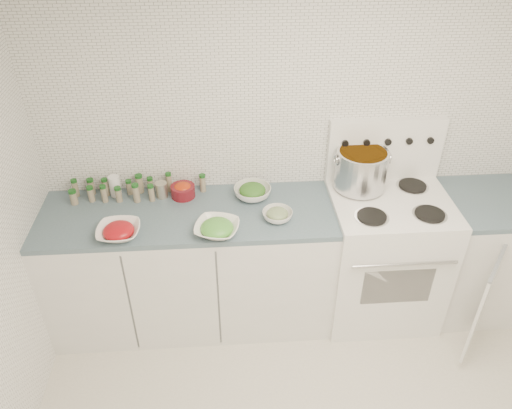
# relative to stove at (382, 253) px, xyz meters

# --- Properties ---
(room_walls) EXTENTS (3.54, 3.04, 2.52)m
(room_walls) POSITION_rel_stove_xyz_m (-0.48, -1.19, 1.06)
(room_walls) COLOR white
(room_walls) RESTS_ON ground
(counter_left) EXTENTS (1.85, 0.62, 0.90)m
(counter_left) POSITION_rel_stove_xyz_m (-1.30, 0.00, -0.05)
(counter_left) COLOR white
(counter_left) RESTS_ON ground
(stove) EXTENTS (0.76, 0.70, 1.36)m
(stove) POSITION_rel_stove_xyz_m (0.00, 0.00, 0.00)
(stove) COLOR white
(stove) RESTS_ON ground
(counter_right) EXTENTS (0.89, 0.94, 0.90)m
(counter_right) POSITION_rel_stove_xyz_m (0.82, -0.00, -0.05)
(counter_right) COLOR white
(counter_right) RESTS_ON ground
(stock_pot) EXTENTS (0.36, 0.33, 0.26)m
(stock_pot) POSITION_rel_stove_xyz_m (-0.18, 0.16, 0.59)
(stock_pot) COLOR silver
(stock_pot) RESTS_ON stove
(bowl_tomato) EXTENTS (0.26, 0.26, 0.08)m
(bowl_tomato) POSITION_rel_stove_xyz_m (-1.69, -0.20, 0.44)
(bowl_tomato) COLOR white
(bowl_tomato) RESTS_ON counter_left
(bowl_snowpea) EXTENTS (0.32, 0.32, 0.09)m
(bowl_snowpea) POSITION_rel_stove_xyz_m (-1.12, -0.22, 0.44)
(bowl_snowpea) COLOR white
(bowl_snowpea) RESTS_ON counter_left
(bowl_broccoli) EXTENTS (0.26, 0.26, 0.10)m
(bowl_broccoli) POSITION_rel_stove_xyz_m (-0.88, 0.15, 0.45)
(bowl_broccoli) COLOR white
(bowl_broccoli) RESTS_ON counter_left
(bowl_zucchini) EXTENTS (0.21, 0.21, 0.07)m
(bowl_zucchini) POSITION_rel_stove_xyz_m (-0.75, -0.10, 0.44)
(bowl_zucchini) COLOR white
(bowl_zucchini) RESTS_ON counter_left
(bowl_pepper) EXTENTS (0.16, 0.16, 0.10)m
(bowl_pepper) POSITION_rel_stove_xyz_m (-1.33, 0.19, 0.45)
(bowl_pepper) COLOR maroon
(bowl_pepper) RESTS_ON counter_left
(salt_canister) EXTENTS (0.08, 0.08, 0.14)m
(salt_canister) POSITION_rel_stove_xyz_m (-1.77, 0.24, 0.47)
(salt_canister) COLOR white
(salt_canister) RESTS_ON counter_left
(tin_can) EXTENTS (0.09, 0.09, 0.10)m
(tin_can) POSITION_rel_stove_xyz_m (-1.47, 0.20, 0.46)
(tin_can) COLOR #A8A28E
(tin_can) RESTS_ON counter_left
(spice_cluster) EXTENTS (0.87, 0.16, 0.14)m
(spice_cluster) POSITION_rel_stove_xyz_m (-1.71, 0.21, 0.46)
(spice_cluster) COLOR gray
(spice_cluster) RESTS_ON counter_left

